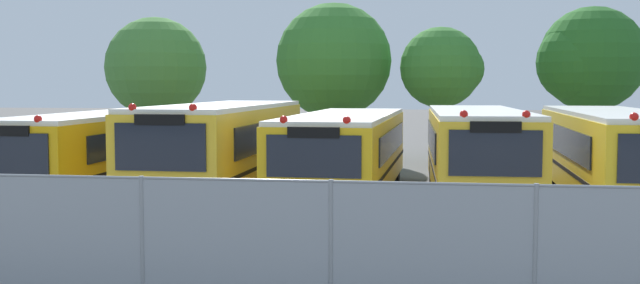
# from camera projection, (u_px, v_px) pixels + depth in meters

# --- Properties ---
(ground_plane) EXTENTS (160.00, 160.00, 0.00)m
(ground_plane) POSITION_uv_depth(u_px,v_px,m) (348.00, 199.00, 20.91)
(ground_plane) COLOR #514F4C
(school_bus_0) EXTENTS (2.56, 10.38, 2.51)m
(school_bus_0) POSITION_uv_depth(u_px,v_px,m) (104.00, 149.00, 21.79)
(school_bus_0) COLOR #EAA80C
(school_bus_0) RESTS_ON ground_plane
(school_bus_1) EXTENTS (2.67, 9.96, 2.78)m
(school_bus_1) POSITION_uv_depth(u_px,v_px,m) (224.00, 146.00, 21.12)
(school_bus_1) COLOR yellow
(school_bus_1) RESTS_ON ground_plane
(school_bus_2) EXTENTS (2.81, 10.31, 2.52)m
(school_bus_2) POSITION_uv_depth(u_px,v_px,m) (346.00, 151.00, 21.02)
(school_bus_2) COLOR yellow
(school_bus_2) RESTS_ON ground_plane
(school_bus_3) EXTENTS (2.69, 9.49, 2.65)m
(school_bus_3) POSITION_uv_depth(u_px,v_px,m) (476.00, 151.00, 20.41)
(school_bus_3) COLOR yellow
(school_bus_3) RESTS_ON ground_plane
(school_bus_4) EXTENTS (2.67, 10.58, 2.64)m
(school_bus_4) POSITION_uv_depth(u_px,v_px,m) (613.00, 153.00, 19.69)
(school_bus_4) COLOR yellow
(school_bus_4) RESTS_ON ground_plane
(tree_0) EXTENTS (4.44, 4.44, 6.19)m
(tree_0) POSITION_uv_depth(u_px,v_px,m) (154.00, 66.00, 33.19)
(tree_0) COLOR #4C3823
(tree_0) RESTS_ON ground_plane
(tree_1) EXTENTS (4.86, 4.86, 6.65)m
(tree_1) POSITION_uv_depth(u_px,v_px,m) (337.00, 61.00, 31.52)
(tree_1) COLOR #4C3823
(tree_1) RESTS_ON ground_plane
(tree_2) EXTENTS (3.37, 3.27, 5.54)m
(tree_2) POSITION_uv_depth(u_px,v_px,m) (444.00, 68.00, 30.20)
(tree_2) COLOR #4C3823
(tree_2) RESTS_ON ground_plane
(tree_3) EXTENTS (4.38, 4.24, 6.37)m
(tree_3) POSITION_uv_depth(u_px,v_px,m) (587.00, 60.00, 30.28)
(tree_3) COLOR #4C3823
(tree_3) RESTS_ON ground_plane
(chainlink_fence) EXTENTS (20.00, 0.07, 1.83)m
(chainlink_fence) POSITION_uv_depth(u_px,v_px,m) (235.00, 237.00, 10.98)
(chainlink_fence) COLOR #9EA0A3
(chainlink_fence) RESTS_ON ground_plane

